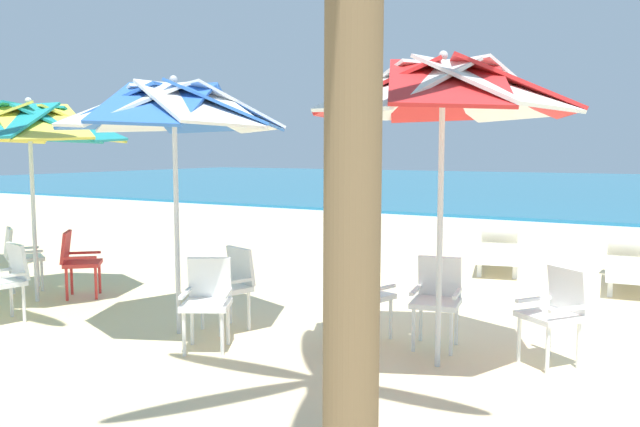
# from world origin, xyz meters

# --- Properties ---
(ground_plane) EXTENTS (80.00, 80.00, 0.00)m
(ground_plane) POSITION_xyz_m (0.00, 0.00, 0.00)
(ground_plane) COLOR beige
(sea) EXTENTS (80.00, 36.00, 0.10)m
(sea) POSITION_xyz_m (0.00, 27.24, 0.05)
(sea) COLOR teal
(sea) RESTS_ON ground
(surf_foam) EXTENTS (80.00, 0.70, 0.01)m
(surf_foam) POSITION_xyz_m (0.00, 8.94, 0.01)
(surf_foam) COLOR white
(surf_foam) RESTS_ON ground
(beach_umbrella_0) EXTENTS (2.31, 2.31, 2.74)m
(beach_umbrella_0) POSITION_xyz_m (0.27, -2.82, 2.39)
(beach_umbrella_0) COLOR silver
(beach_umbrella_0) RESTS_ON ground
(plastic_chair_0) EXTENTS (0.54, 0.56, 0.87)m
(plastic_chair_0) POSITION_xyz_m (-0.65, -2.46, 0.50)
(plastic_chair_0) COLOR white
(plastic_chair_0) RESTS_ON ground
(plastic_chair_1) EXTENTS (0.62, 0.63, 0.87)m
(plastic_chair_1) POSITION_xyz_m (1.15, -2.24, 0.50)
(plastic_chair_1) COLOR white
(plastic_chair_1) RESTS_ON ground
(plastic_chair_2) EXTENTS (0.51, 0.53, 0.87)m
(plastic_chair_2) POSITION_xyz_m (0.06, -2.26, 0.50)
(plastic_chair_2) COLOR white
(plastic_chair_2) RESTS_ON ground
(beach_umbrella_1) EXTENTS (2.31, 2.31, 2.65)m
(beach_umbrella_1) POSITION_xyz_m (-2.41, -3.18, 2.31)
(beach_umbrella_1) COLOR silver
(beach_umbrella_1) RESTS_ON ground
(plastic_chair_3) EXTENTS (0.60, 0.62, 0.87)m
(plastic_chair_3) POSITION_xyz_m (-1.83, -3.41, 0.50)
(plastic_chair_3) COLOR white
(plastic_chair_3) RESTS_ON ground
(plastic_chair_4) EXTENTS (0.56, 0.58, 0.87)m
(plastic_chair_4) POSITION_xyz_m (-2.05, -2.76, 0.50)
(plastic_chair_4) COLOR white
(plastic_chair_4) RESTS_ON ground
(beach_umbrella_2) EXTENTS (2.32, 2.32, 2.54)m
(beach_umbrella_2) POSITION_xyz_m (-4.93, -2.99, 2.21)
(beach_umbrella_2) COLOR silver
(beach_umbrella_2) RESTS_ON ground
(plastic_chair_5) EXTENTS (0.63, 0.63, 0.87)m
(plastic_chair_5) POSITION_xyz_m (-4.66, -2.58, 0.50)
(plastic_chair_5) COLOR red
(plastic_chair_5) RESTS_ON ground
(plastic_chair_6) EXTENTS (0.60, 0.62, 0.87)m
(plastic_chair_6) POSITION_xyz_m (-5.66, -2.70, 0.50)
(plastic_chair_6) COLOR white
(plastic_chair_6) RESTS_ON ground
(plastic_chair_7) EXTENTS (0.53, 0.56, 0.87)m
(plastic_chair_7) POSITION_xyz_m (-4.38, -3.76, 0.50)
(plastic_chair_7) COLOR white
(plastic_chair_7) RESTS_ON ground
(sun_lounger_0) EXTENTS (0.81, 2.19, 0.62)m
(sun_lounger_0) POSITION_xyz_m (1.52, 1.72, 0.28)
(sun_lounger_0) COLOR white
(sun_lounger_0) RESTS_ON ground
(sun_lounger_1) EXTENTS (1.09, 2.23, 0.62)m
(sun_lounger_1) POSITION_xyz_m (-0.44, 2.18, 0.28)
(sun_lounger_1) COLOR white
(sun_lounger_1) RESTS_ON ground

